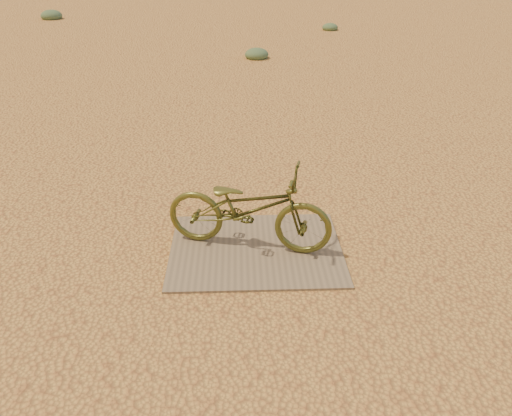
{
  "coord_description": "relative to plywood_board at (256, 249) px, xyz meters",
  "views": [
    {
      "loc": [
        -0.67,
        -3.6,
        2.5
      ],
      "look_at": [
        -0.54,
        0.14,
        0.43
      ],
      "focal_mm": 35.0,
      "sensor_mm": 36.0,
      "label": 1
    }
  ],
  "objects": [
    {
      "name": "plywood_board",
      "position": [
        0.0,
        0.0,
        0.0
      ],
      "size": [
        1.53,
        1.2,
        0.02
      ],
      "primitive_type": "cube",
      "color": "#77654D",
      "rests_on": "ground"
    },
    {
      "name": "kale_b",
      "position": [
        2.6,
        11.61,
        -0.01
      ],
      "size": [
        0.46,
        0.46,
        0.25
      ],
      "primitive_type": "ellipsoid",
      "color": "#54764D",
      "rests_on": "ground"
    },
    {
      "name": "ground",
      "position": [
        0.54,
        -0.14,
        -0.01
      ],
      "size": [
        120.0,
        120.0,
        0.0
      ],
      "primitive_type": "plane",
      "color": "gold",
      "rests_on": "ground"
    },
    {
      "name": "bicycle",
      "position": [
        -0.06,
        0.05,
        0.4
      ],
      "size": [
        1.54,
        0.85,
        0.77
      ],
      "primitive_type": "imported",
      "rotation": [
        0.0,
        0.0,
        1.33
      ],
      "color": "#4F511F",
      "rests_on": "plywood_board"
    },
    {
      "name": "kale_a",
      "position": [
        0.3,
        7.89,
        -0.01
      ],
      "size": [
        0.54,
        0.54,
        0.29
      ],
      "primitive_type": "ellipsoid",
      "color": "#54764D",
      "rests_on": "ground"
    },
    {
      "name": "kale_c",
      "position": [
        -6.31,
        14.1,
        -0.01
      ],
      "size": [
        0.69,
        0.69,
        0.38
      ],
      "primitive_type": "ellipsoid",
      "color": "#54764D",
      "rests_on": "ground"
    }
  ]
}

